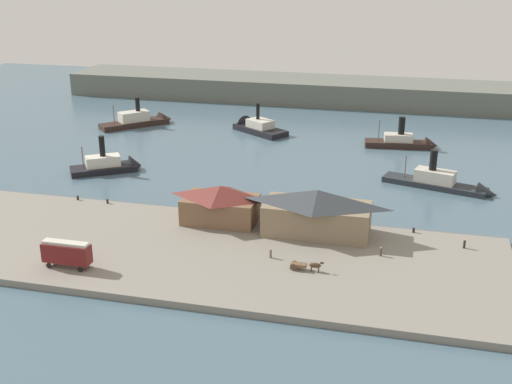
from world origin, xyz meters
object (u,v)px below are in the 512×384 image
(pedestrian_near_cart, at_px, (464,244))
(mooring_post_center_east, at_px, (414,230))
(street_tram, at_px, (67,252))
(mooring_post_center_west, at_px, (107,201))
(ferry_shed_customs_shed, at_px, (220,204))
(ferry_shed_east_terminal, at_px, (317,211))
(ferry_mid_harbor, at_px, (447,183))
(ferry_moored_east, at_px, (255,127))
(ferry_near_quay, at_px, (142,120))
(horse_cart, at_px, (306,265))
(pedestrian_walking_east, at_px, (381,252))
(mooring_post_west, at_px, (78,198))
(pedestrian_by_tram, at_px, (271,254))
(ferry_outer_harbor, at_px, (112,165))
(ferry_moored_west, at_px, (406,142))

(pedestrian_near_cart, height_order, mooring_post_center_east, pedestrian_near_cart)
(street_tram, bearing_deg, mooring_post_center_west, 103.39)
(mooring_post_center_west, bearing_deg, ferry_shed_customs_shed, -7.86)
(ferry_shed_east_terminal, height_order, ferry_mid_harbor, ferry_shed_east_terminal)
(ferry_moored_east, bearing_deg, ferry_mid_harbor, -35.69)
(ferry_mid_harbor, bearing_deg, ferry_near_quay, 157.34)
(mooring_post_center_west, bearing_deg, street_tram, -76.61)
(horse_cart, height_order, ferry_moored_east, ferry_moored_east)
(mooring_post_center_east, distance_m, ferry_moored_east, 83.39)
(pedestrian_walking_east, xyz_separation_m, mooring_post_west, (-63.92, 11.89, -0.32))
(ferry_near_quay, bearing_deg, pedestrian_by_tram, -54.40)
(street_tram, xyz_separation_m, ferry_outer_harbor, (-16.96, 51.47, -2.40))
(mooring_post_center_west, height_order, ferry_moored_west, ferry_moored_west)
(ferry_shed_customs_shed, height_order, pedestrian_walking_east, ferry_shed_customs_shed)
(ferry_near_quay, bearing_deg, mooring_post_center_west, -72.36)
(ferry_moored_east, height_order, ferry_mid_harbor, ferry_moored_east)
(horse_cart, distance_m, ferry_outer_harbor, 70.34)
(pedestrian_walking_east, relative_size, ferry_near_quay, 0.08)
(pedestrian_near_cart, relative_size, ferry_moored_west, 0.09)
(pedestrian_walking_east, relative_size, mooring_post_west, 1.88)
(mooring_post_center_east, xyz_separation_m, ferry_moored_east, (-47.70, 68.39, -0.32))
(ferry_shed_customs_shed, bearing_deg, ferry_outer_harbor, 143.33)
(horse_cart, relative_size, pedestrian_walking_east, 3.27)
(ferry_near_quay, bearing_deg, ferry_moored_west, -3.64)
(ferry_shed_east_terminal, xyz_separation_m, horse_cart, (0.60, -15.30, -3.41))
(ferry_shed_customs_shed, relative_size, pedestrian_by_tram, 8.50)
(ferry_moored_west, distance_m, ferry_mid_harbor, 34.09)
(mooring_post_center_east, bearing_deg, ferry_outer_harbor, 162.24)
(ferry_shed_customs_shed, relative_size, ferry_moored_east, 0.74)
(mooring_post_west, height_order, mooring_post_center_east, same)
(mooring_post_west, height_order, mooring_post_center_west, same)
(pedestrian_near_cart, bearing_deg, ferry_moored_west, 99.98)
(horse_cart, height_order, pedestrian_near_cart, horse_cart)
(pedestrian_walking_east, xyz_separation_m, ferry_moored_west, (2.42, 73.34, -0.50))
(ferry_mid_harbor, bearing_deg, ferry_shed_east_terminal, -125.91)
(pedestrian_by_tram, distance_m, mooring_post_center_east, 28.99)
(ferry_shed_customs_shed, relative_size, pedestrian_near_cart, 8.39)
(horse_cart, distance_m, mooring_post_west, 56.10)
(mooring_post_west, height_order, ferry_near_quay, ferry_near_quay)
(ferry_moored_west, bearing_deg, ferry_outer_harbor, -150.98)
(ferry_shed_customs_shed, height_order, street_tram, ferry_shed_customs_shed)
(pedestrian_near_cart, bearing_deg, ferry_moored_east, 127.64)
(street_tram, xyz_separation_m, mooring_post_west, (-13.74, 28.60, -2.20))
(pedestrian_by_tram, height_order, ferry_moored_east, ferry_moored_east)
(street_tram, bearing_deg, ferry_moored_west, 59.71)
(street_tram, relative_size, mooring_post_center_east, 9.11)
(mooring_post_center_west, bearing_deg, mooring_post_center_east, 0.02)
(ferry_shed_east_terminal, relative_size, pedestrian_walking_east, 11.73)
(pedestrian_near_cart, height_order, ferry_moored_east, ferry_moored_east)
(ferry_near_quay, bearing_deg, ferry_shed_east_terminal, -47.35)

